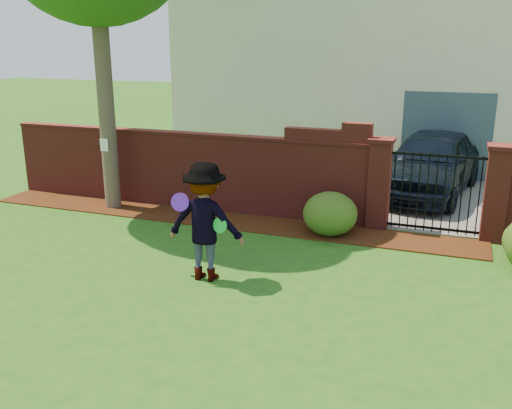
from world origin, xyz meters
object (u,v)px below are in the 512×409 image
(car, at_px, (428,165))
(frisbee_green, at_px, (220,225))
(man, at_px, (204,222))
(frisbee_purple, at_px, (180,202))

(car, bearing_deg, frisbee_green, -103.02)
(car, height_order, frisbee_green, car)
(frisbee_green, bearing_deg, car, 67.52)
(man, height_order, frisbee_purple, man)
(car, xyz_separation_m, man, (-3.02, -6.47, 0.16))
(car, xyz_separation_m, frisbee_purple, (-3.34, -6.65, 0.51))
(car, relative_size, frisbee_purple, 16.07)
(frisbee_purple, relative_size, frisbee_green, 1.19)
(car, relative_size, frisbee_green, 19.10)
(man, xyz_separation_m, frisbee_purple, (-0.32, -0.18, 0.35))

